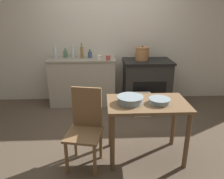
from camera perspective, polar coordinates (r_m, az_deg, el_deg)
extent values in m
plane|color=brown|center=(3.37, 0.34, -12.05)|extent=(14.00, 14.00, 0.00)
cube|color=beige|center=(4.48, -0.75, 13.34)|extent=(8.00, 0.07, 2.55)
cube|color=#B2A893|center=(4.39, -7.62, 1.95)|extent=(1.26, 0.50, 0.90)
cube|color=gray|center=(4.27, -7.91, 7.87)|extent=(1.29, 0.53, 0.03)
cube|color=#2D2B28|center=(4.41, 8.94, 1.66)|extent=(0.88, 0.62, 0.85)
cube|color=black|center=(4.29, 9.26, 7.31)|extent=(0.92, 0.66, 0.04)
cube|color=black|center=(4.13, 9.75, -0.39)|extent=(0.62, 0.01, 0.36)
cube|color=brown|center=(2.65, 9.25, -3.62)|extent=(0.96, 0.59, 0.03)
cylinder|color=brown|center=(2.56, 0.09, -13.88)|extent=(0.06, 0.06, 0.72)
cylinder|color=brown|center=(2.74, 19.01, -12.66)|extent=(0.06, 0.06, 0.72)
cylinder|color=brown|center=(2.98, -0.39, -8.61)|extent=(0.06, 0.06, 0.72)
cylinder|color=brown|center=(3.14, 15.81, -7.93)|extent=(0.06, 0.06, 0.72)
cube|color=olive|center=(2.62, -7.41, -11.60)|extent=(0.47, 0.47, 0.03)
cube|color=olive|center=(2.65, -6.56, -4.60)|extent=(0.36, 0.10, 0.50)
cylinder|color=olive|center=(2.66, -11.79, -17.05)|extent=(0.04, 0.04, 0.41)
cylinder|color=olive|center=(2.57, -4.53, -18.04)|extent=(0.04, 0.04, 0.41)
cylinder|color=olive|center=(2.91, -9.50, -13.28)|extent=(0.04, 0.04, 0.41)
cylinder|color=olive|center=(2.83, -2.96, -14.02)|extent=(0.04, 0.04, 0.41)
cube|color=beige|center=(3.96, 7.97, -3.85)|extent=(0.29, 0.20, 0.41)
cylinder|color=#B77A47|center=(4.27, 7.89, 9.15)|extent=(0.26, 0.26, 0.23)
cylinder|color=#B77A47|center=(4.25, 7.97, 10.78)|extent=(0.27, 0.27, 0.02)
sphere|color=black|center=(4.25, 7.98, 11.08)|extent=(0.02, 0.02, 0.02)
cylinder|color=#93A8B2|center=(2.62, 12.30, -2.93)|extent=(0.23, 0.23, 0.06)
cylinder|color=#8597A0|center=(2.61, 12.34, -2.43)|extent=(0.25, 0.25, 0.01)
cylinder|color=#93A8B2|center=(2.58, 4.76, -2.67)|extent=(0.29, 0.29, 0.08)
cylinder|color=#8597A0|center=(2.56, 4.78, -1.93)|extent=(0.31, 0.31, 0.01)
cylinder|color=silver|center=(4.37, -10.14, 9.57)|extent=(0.06, 0.06, 0.20)
cylinder|color=silver|center=(4.35, -10.25, 11.36)|extent=(0.02, 0.02, 0.08)
cylinder|color=#3D5675|center=(4.29, -5.78, 9.01)|extent=(0.08, 0.08, 0.12)
cylinder|color=#3D5675|center=(4.27, -5.82, 10.07)|extent=(0.03, 0.03, 0.05)
cylinder|color=olive|center=(4.28, -7.86, 9.52)|extent=(0.06, 0.06, 0.20)
cylinder|color=olive|center=(4.26, -7.95, 11.40)|extent=(0.02, 0.02, 0.08)
cylinder|color=#517F5B|center=(4.40, -12.08, 9.01)|extent=(0.08, 0.08, 0.13)
cylinder|color=#517F5B|center=(4.38, -12.16, 10.12)|extent=(0.03, 0.03, 0.05)
cylinder|color=silver|center=(4.39, -14.58, 9.25)|extent=(0.06, 0.06, 0.19)
cylinder|color=silver|center=(4.37, -14.73, 10.98)|extent=(0.02, 0.02, 0.08)
cylinder|color=silver|center=(4.09, -3.32, 8.32)|extent=(0.08, 0.08, 0.08)
cylinder|color=#B74C42|center=(4.06, -1.05, 8.28)|extent=(0.08, 0.08, 0.09)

